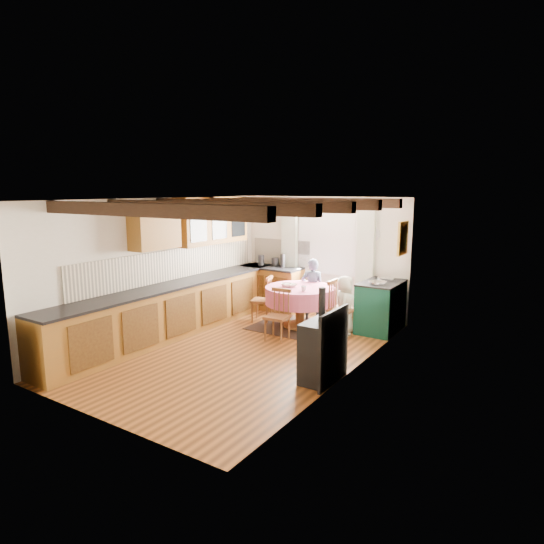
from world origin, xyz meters
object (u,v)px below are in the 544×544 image
Objects in this scene: chair_right at (341,308)px; cast_iron_stove at (321,335)px; chair_near at (277,315)px; chair_left at (262,299)px; child_right at (345,305)px; aga_range at (381,306)px; cup at (304,289)px; child_far at (312,290)px; dining_table at (300,308)px.

cast_iron_stove is at bearing -164.31° from chair_right.
chair_near is at bearing 141.22° from cast_iron_stove.
child_right reaches higher than chair_left.
cast_iron_stove is at bearing 31.69° from chair_left.
chair_right is at bearing 135.77° from child_right.
cast_iron_stove is at bearing -87.58° from aga_range.
cup is at bearing 58.84° from chair_left.
chair_right is (0.78, 0.89, 0.05)m from chair_near.
cup is (1.07, -0.26, 0.37)m from chair_left.
chair_right is 2.11m from cast_iron_stove.
child_far is 12.30× the size of cup.
aga_range is at bearing 39.61° from cup.
child_far is at bearing 107.81° from cup.
chair_near is at bearing -131.06° from aga_range.
aga_range is (2.16, 0.65, 0.02)m from chair_left.
chair_left is at bearing -179.00° from dining_table.
cast_iron_stove reaches higher than child_far.
aga_range is 2.61m from cast_iron_stove.
chair_near is 0.84× the size of child_right.
cast_iron_stove is 12.90× the size of cup.
child_right reaches higher than chair_near.
dining_table is 1.05× the size of child_far.
dining_table is 1.22× the size of child_right.
cast_iron_stove is 2.16m from child_right.
aga_range is at bearing 162.51° from child_far.
cup reaches higher than dining_table.
cup is at bearing -50.63° from dining_table.
cast_iron_stove is 1.22× the size of child_right.
cast_iron_stove is 1.05× the size of child_far.
dining_table is 0.86m from child_right.
dining_table is at bearing 92.05° from chair_right.
dining_table is 12.88× the size of cup.
cup is (-1.10, -0.91, 0.36)m from aga_range.
aga_range is at bearing 89.04° from chair_left.
chair_near is at bearing 73.93° from child_far.
dining_table is 1.47m from aga_range.
dining_table is 1.45× the size of chair_near.
cast_iron_stove reaches higher than chair_near.
chair_right reaches higher than chair_near.
chair_near is 1.80m from cast_iron_stove.
child_far is (0.79, 0.60, 0.17)m from chair_left.
child_far is (-0.05, 0.59, 0.23)m from dining_table.
chair_right reaches higher than dining_table.
chair_near is 1.18m from chair_right.
cup is at bearing -140.39° from aga_range.
dining_table is at bearing 129.37° from cup.
child_right reaches higher than dining_table.
aga_range is at bearing 25.81° from dining_table.
child_right is at bearing 45.24° from chair_near.
cup is at bearing 67.04° from chair_near.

